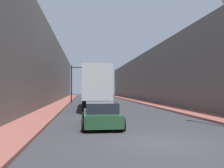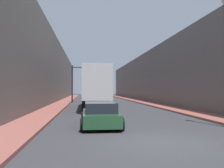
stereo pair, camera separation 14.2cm
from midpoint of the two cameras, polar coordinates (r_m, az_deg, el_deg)
The scene contains 8 objects.
ground_plane at distance 9.83m, azimuth 11.06°, elevation -13.00°, with size 200.00×200.00×0.00m, color #38383D.
sidewalk_right at distance 40.21m, azimuth 6.46°, elevation -3.96°, with size 2.16×80.00×0.15m.
sidewalk_left at distance 39.36m, azimuth -10.69°, elevation -4.00°, with size 2.16×80.00×0.15m.
building_right at distance 41.30m, azimuth 11.97°, elevation 1.61°, with size 6.00×80.00×8.04m.
building_left at distance 39.95m, azimuth -16.52°, elevation 3.02°, with size 6.00×80.00×9.85m.
semi_truck at distance 26.29m, azimuth -3.91°, elevation -0.50°, with size 2.48×13.46×4.10m.
sedan_car at distance 13.67m, azimuth -2.44°, elevation -7.01°, with size 2.09×4.70×1.31m.
traffic_signal_gantry at distance 38.05m, azimuth -7.05°, elevation 1.61°, with size 5.30×0.35×5.62m.
Camera 2 is at (-2.77, -9.20, 2.01)m, focal length 40.00 mm.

